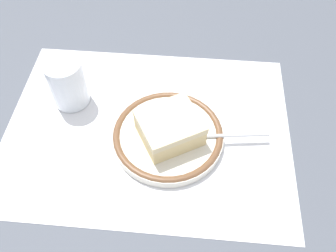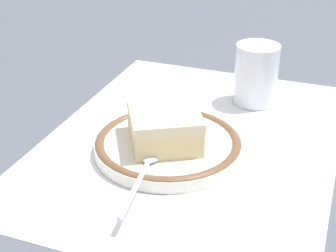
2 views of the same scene
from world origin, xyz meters
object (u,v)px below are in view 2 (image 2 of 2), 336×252
Objects in this scene: cake_slice at (164,126)px; cup at (256,78)px; plate at (168,145)px; napkin at (199,224)px; spoon at (147,165)px.

cup reaches higher than cake_slice.
cake_slice reaches higher than plate.
plate is at bearing -147.17° from napkin.
plate is 0.19m from cup.
napkin is (0.06, 0.08, -0.02)m from spoon.
napkin is (0.29, 0.01, -0.04)m from cup.
cup reaches higher than spoon.
cup is 0.61× the size of napkin.
plate reaches higher than napkin.
napkin is at bearing 32.83° from plate.
cup is at bearing 157.89° from cake_slice.
spoon is (0.06, -0.00, 0.01)m from plate.
napkin is at bearing 34.72° from cake_slice.
spoon is 0.10m from napkin.
cake_slice is 1.37× the size of cup.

